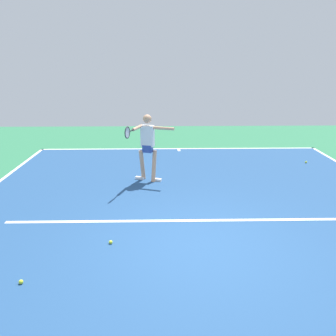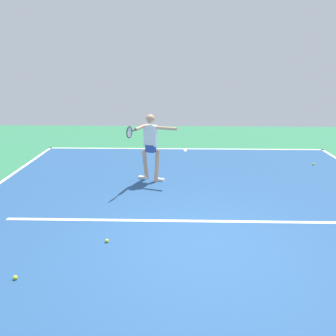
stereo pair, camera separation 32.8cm
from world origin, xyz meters
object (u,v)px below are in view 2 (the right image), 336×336
Objects in this scene: tennis_ball_near_player at (15,277)px; tennis_player at (150,143)px; tennis_ball_by_baseline at (107,241)px; tennis_ball_far_corner at (313,164)px.

tennis_player is at bearing -111.05° from tennis_ball_near_player.
tennis_ball_far_corner is at bearing -138.69° from tennis_ball_by_baseline.
tennis_ball_by_baseline is at bearing -136.11° from tennis_ball_near_player.
tennis_ball_near_player is 1.00× the size of tennis_ball_by_baseline.
tennis_ball_near_player and tennis_ball_by_baseline have the same top height.
tennis_player is 27.65× the size of tennis_ball_far_corner.
tennis_player reaches higher than tennis_ball_far_corner.
tennis_ball_by_baseline is (5.59, 4.91, 0.00)m from tennis_ball_far_corner.
tennis_player is 27.65× the size of tennis_ball_near_player.
tennis_ball_near_player is at bearing 43.89° from tennis_ball_by_baseline.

